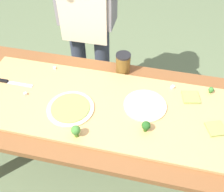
{
  "coord_description": "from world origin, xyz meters",
  "views": [
    {
      "loc": [
        0.32,
        -0.98,
        1.9
      ],
      "look_at": [
        0.1,
        0.02,
        0.82
      ],
      "focal_mm": 41.57,
      "sensor_mm": 36.0,
      "label": 1
    }
  ],
  "objects_px": {
    "prep_table": "(96,114)",
    "sauce_jar": "(123,63)",
    "pizza_slice_near_left": "(216,129)",
    "cheese_crumble_c": "(55,68)",
    "cheese_crumble_a": "(25,94)",
    "cook_center": "(86,10)",
    "chefs_knife": "(6,81)",
    "broccoli_floret_center_right": "(211,90)",
    "broccoli_floret_front_left": "(146,126)",
    "pizza_whole_white_garlic": "(145,105)",
    "pizza_whole_pesto_green": "(70,108)",
    "pizza_slice_far_left": "(191,97)",
    "broccoli_floret_back_right": "(76,131)",
    "cheese_crumble_b": "(173,87)"
  },
  "relations": [
    {
      "from": "prep_table",
      "to": "chefs_knife",
      "type": "bearing_deg",
      "value": 176.27
    },
    {
      "from": "pizza_slice_far_left",
      "to": "cheese_crumble_b",
      "type": "distance_m",
      "value": 0.13
    },
    {
      "from": "pizza_slice_far_left",
      "to": "pizza_slice_near_left",
      "type": "bearing_deg",
      "value": -57.1
    },
    {
      "from": "broccoli_floret_front_left",
      "to": "cheese_crumble_c",
      "type": "distance_m",
      "value": 0.75
    },
    {
      "from": "cheese_crumble_b",
      "to": "pizza_slice_far_left",
      "type": "bearing_deg",
      "value": -27.6
    },
    {
      "from": "pizza_slice_near_left",
      "to": "cheese_crumble_c",
      "type": "xyz_separation_m",
      "value": [
        -1.02,
        0.28,
        0.0
      ]
    },
    {
      "from": "pizza_whole_white_garlic",
      "to": "cheese_crumble_c",
      "type": "xyz_separation_m",
      "value": [
        -0.63,
        0.2,
        0.0
      ]
    },
    {
      "from": "pizza_whole_pesto_green",
      "to": "broccoli_floret_center_right",
      "type": "relative_size",
      "value": 6.68
    },
    {
      "from": "pizza_whole_white_garlic",
      "to": "broccoli_floret_front_left",
      "type": "height_order",
      "value": "broccoli_floret_front_left"
    },
    {
      "from": "pizza_whole_pesto_green",
      "to": "sauce_jar",
      "type": "height_order",
      "value": "sauce_jar"
    },
    {
      "from": "pizza_whole_white_garlic",
      "to": "broccoli_floret_back_right",
      "type": "height_order",
      "value": "broccoli_floret_back_right"
    },
    {
      "from": "broccoli_floret_center_right",
      "to": "chefs_knife",
      "type": "bearing_deg",
      "value": -171.39
    },
    {
      "from": "pizza_slice_far_left",
      "to": "cheese_crumble_c",
      "type": "bearing_deg",
      "value": 175.43
    },
    {
      "from": "broccoli_floret_center_right",
      "to": "cheese_crumble_b",
      "type": "height_order",
      "value": "broccoli_floret_center_right"
    },
    {
      "from": "cheese_crumble_a",
      "to": "broccoli_floret_back_right",
      "type": "bearing_deg",
      "value": -28.79
    },
    {
      "from": "prep_table",
      "to": "pizza_slice_near_left",
      "type": "relative_size",
      "value": 19.94
    },
    {
      "from": "chefs_knife",
      "to": "cheese_crumble_a",
      "type": "relative_size",
      "value": 16.59
    },
    {
      "from": "chefs_knife",
      "to": "pizza_slice_far_left",
      "type": "bearing_deg",
      "value": 5.93
    },
    {
      "from": "broccoli_floret_front_left",
      "to": "cheese_crumble_a",
      "type": "bearing_deg",
      "value": 172.16
    },
    {
      "from": "pizza_whole_white_garlic",
      "to": "broccoli_floret_center_right",
      "type": "height_order",
      "value": "broccoli_floret_center_right"
    },
    {
      "from": "broccoli_floret_back_right",
      "to": "prep_table",
      "type": "bearing_deg",
      "value": 83.24
    },
    {
      "from": "cook_center",
      "to": "broccoli_floret_back_right",
      "type": "bearing_deg",
      "value": -77.58
    },
    {
      "from": "prep_table",
      "to": "cook_center",
      "type": "xyz_separation_m",
      "value": [
        -0.23,
        0.63,
        0.34
      ]
    },
    {
      "from": "pizza_whole_white_garlic",
      "to": "pizza_slice_near_left",
      "type": "distance_m",
      "value": 0.4
    },
    {
      "from": "chefs_knife",
      "to": "sauce_jar",
      "type": "height_order",
      "value": "sauce_jar"
    },
    {
      "from": "prep_table",
      "to": "cook_center",
      "type": "relative_size",
      "value": 1.11
    },
    {
      "from": "prep_table",
      "to": "broccoli_floret_front_left",
      "type": "relative_size",
      "value": 27.67
    },
    {
      "from": "pizza_slice_near_left",
      "to": "broccoli_floret_center_right",
      "type": "xyz_separation_m",
      "value": [
        -0.02,
        0.28,
        0.02
      ]
    },
    {
      "from": "sauce_jar",
      "to": "cook_center",
      "type": "relative_size",
      "value": 0.08
    },
    {
      "from": "broccoli_floret_center_right",
      "to": "sauce_jar",
      "type": "relative_size",
      "value": 0.29
    },
    {
      "from": "pizza_whole_pesto_green",
      "to": "cook_center",
      "type": "xyz_separation_m",
      "value": [
        -0.1,
        0.72,
        0.22
      ]
    },
    {
      "from": "chefs_knife",
      "to": "broccoli_floret_center_right",
      "type": "height_order",
      "value": "broccoli_floret_center_right"
    },
    {
      "from": "broccoli_floret_front_left",
      "to": "cook_center",
      "type": "xyz_separation_m",
      "value": [
        -0.54,
        0.77,
        0.19
      ]
    },
    {
      "from": "prep_table",
      "to": "pizza_slice_near_left",
      "type": "xyz_separation_m",
      "value": [
        0.68,
        -0.05,
        0.12
      ]
    },
    {
      "from": "chefs_knife",
      "to": "cook_center",
      "type": "distance_m",
      "value": 0.73
    },
    {
      "from": "chefs_knife",
      "to": "cheese_crumble_c",
      "type": "bearing_deg",
      "value": 37.14
    },
    {
      "from": "cheese_crumble_c",
      "to": "pizza_whole_white_garlic",
      "type": "bearing_deg",
      "value": -17.18
    },
    {
      "from": "prep_table",
      "to": "cook_center",
      "type": "bearing_deg",
      "value": 109.61
    },
    {
      "from": "pizza_whole_white_garlic",
      "to": "pizza_whole_pesto_green",
      "type": "xyz_separation_m",
      "value": [
        -0.41,
        -0.12,
        -0.0
      ]
    },
    {
      "from": "pizza_slice_far_left",
      "to": "pizza_slice_near_left",
      "type": "xyz_separation_m",
      "value": [
        0.13,
        -0.21,
        0.0
      ]
    },
    {
      "from": "prep_table",
      "to": "broccoli_floret_front_left",
      "type": "distance_m",
      "value": 0.38
    },
    {
      "from": "pizza_slice_near_left",
      "to": "broccoli_floret_back_right",
      "type": "distance_m",
      "value": 0.74
    },
    {
      "from": "cook_center",
      "to": "pizza_whole_pesto_green",
      "type": "bearing_deg",
      "value": -81.8
    },
    {
      "from": "pizza_whole_white_garlic",
      "to": "pizza_slice_near_left",
      "type": "bearing_deg",
      "value": -11.86
    },
    {
      "from": "chefs_knife",
      "to": "prep_table",
      "type": "bearing_deg",
      "value": -3.73
    },
    {
      "from": "cheese_crumble_a",
      "to": "cook_center",
      "type": "xyz_separation_m",
      "value": [
        0.2,
        0.67,
        0.22
      ]
    },
    {
      "from": "broccoli_floret_center_right",
      "to": "cook_center",
      "type": "xyz_separation_m",
      "value": [
        -0.89,
        0.4,
        0.21
      ]
    },
    {
      "from": "prep_table",
      "to": "sauce_jar",
      "type": "bearing_deg",
      "value": 72.5
    },
    {
      "from": "pizza_whole_pesto_green",
      "to": "broccoli_floret_center_right",
      "type": "distance_m",
      "value": 0.85
    },
    {
      "from": "cheese_crumble_c",
      "to": "cheese_crumble_a",
      "type": "bearing_deg",
      "value": -106.98
    }
  ]
}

